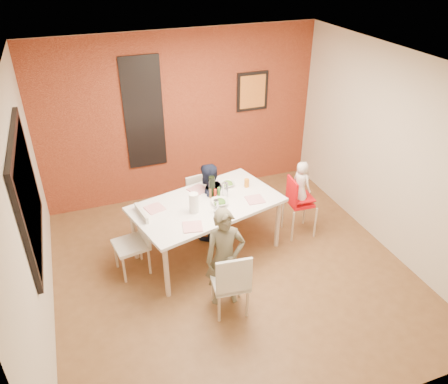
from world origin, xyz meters
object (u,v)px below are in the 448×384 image
object	(u,v)px
chair_left	(136,238)
high_chair	(298,201)
chair_far	(202,201)
wine_bottle	(212,187)
dining_table	(207,208)
paper_towel_roll	(194,203)
toddler	(301,182)
child_near	(225,258)
chair_near	(232,281)
child_far	(208,203)

from	to	relation	value
chair_left	high_chair	distance (m)	2.34
chair_far	chair_left	xyz separation A→B (m)	(-1.08, -0.59, 0.02)
chair_left	wine_bottle	size ratio (longest dim) A/B	2.90
chair_far	wine_bottle	distance (m)	0.65
dining_table	paper_towel_roll	size ratio (longest dim) A/B	7.97
wine_bottle	paper_towel_roll	bearing A→B (deg)	-141.09
chair_left	toddler	xyz separation A→B (m)	(2.37, 0.00, 0.36)
dining_table	high_chair	size ratio (longest dim) A/B	2.32
high_chair	child_near	world-z (taller)	child_near
chair_far	high_chair	distance (m)	1.39
chair_near	paper_towel_roll	bearing A→B (deg)	-77.49
chair_far	child_near	world-z (taller)	child_near
child_near	toddler	size ratio (longest dim) A/B	2.05
chair_near	chair_far	world-z (taller)	chair_near
chair_far	child_far	bearing A→B (deg)	-95.10
dining_table	paper_towel_roll	distance (m)	0.33
child_near	child_far	world-z (taller)	child_near
chair_left	chair_near	bearing A→B (deg)	27.27
toddler	child_near	bearing A→B (deg)	104.95
child_far	paper_towel_roll	distance (m)	0.68
chair_near	chair_left	world-z (taller)	chair_left
chair_far	toddler	xyz separation A→B (m)	(1.28, -0.59, 0.38)
paper_towel_roll	child_near	bearing A→B (deg)	-81.87
dining_table	chair_far	distance (m)	0.63
toddler	paper_towel_roll	distance (m)	1.62
chair_near	paper_towel_roll	world-z (taller)	paper_towel_roll
chair_near	high_chair	world-z (taller)	high_chair
high_chair	child_near	bearing A→B (deg)	126.06
child_far	child_near	bearing A→B (deg)	60.06
chair_near	chair_far	size ratio (longest dim) A/B	1.02
chair_left	child_far	xyz separation A→B (m)	(1.09, 0.36, 0.09)
chair_far	wine_bottle	world-z (taller)	wine_bottle
chair_left	high_chair	world-z (taller)	high_chair
wine_bottle	chair_left	bearing A→B (deg)	-172.04
chair_left	child_far	size ratio (longest dim) A/B	0.75
chair_far	paper_towel_roll	xyz separation A→B (m)	(-0.33, -0.71, 0.46)
child_near	paper_towel_roll	world-z (taller)	child_near
chair_near	child_far	bearing A→B (deg)	-91.84
chair_far	child_far	size ratio (longest dim) A/B	0.73
chair_left	child_far	bearing A→B (deg)	98.99
dining_table	paper_towel_roll	world-z (taller)	paper_towel_roll
dining_table	chair_near	xyz separation A→B (m)	(-0.11, -1.20, -0.24)
wine_bottle	dining_table	bearing A→B (deg)	-132.99
dining_table	chair_left	size ratio (longest dim) A/B	2.39
dining_table	chair_left	distance (m)	1.00
chair_far	high_chair	size ratio (longest dim) A/B	0.94
dining_table	toddler	size ratio (longest dim) A/B	3.41
toddler	wine_bottle	size ratio (longest dim) A/B	2.04
child_far	toddler	bearing A→B (deg)	144.16
chair_near	chair_far	distance (m)	1.78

